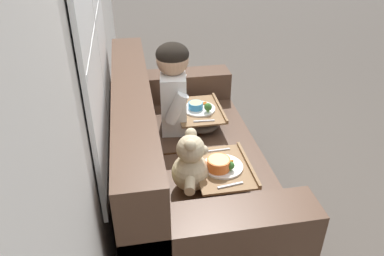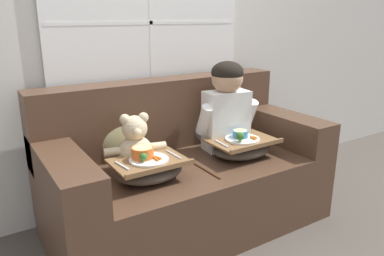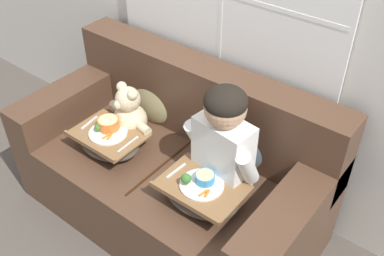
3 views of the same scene
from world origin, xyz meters
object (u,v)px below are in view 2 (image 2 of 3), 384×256
teddy_bear (136,146)px  lap_tray_child (242,147)px  couch (184,174)px  lap_tray_teddy (149,168)px  throw_pillow_behind_child (209,119)px  throw_pillow_behind_teddy (122,134)px  child_figure (227,102)px

teddy_bear → lap_tray_child: bearing=-14.5°
couch → lap_tray_child: size_ratio=4.15×
lap_tray_child → lap_tray_teddy: (-0.69, 0.00, 0.00)m
couch → teddy_bear: 0.44m
throw_pillow_behind_child → lap_tray_child: size_ratio=0.84×
throw_pillow_behind_teddy → lap_tray_teddy: (-0.00, -0.40, -0.10)m
lap_tray_child → child_figure: bearing=89.8°
teddy_bear → lap_tray_child: 0.72m
throw_pillow_behind_child → child_figure: size_ratio=0.60×
child_figure → lap_tray_teddy: size_ratio=1.48×
couch → lap_tray_teddy: (-0.35, -0.19, 0.19)m
throw_pillow_behind_child → teddy_bear: size_ratio=0.96×
couch → throw_pillow_behind_teddy: couch is taller
lap_tray_teddy → child_figure: bearing=14.6°
throw_pillow_behind_teddy → lap_tray_child: bearing=-29.9°
couch → teddy_bear: (-0.35, -0.01, 0.27)m
couch → lap_tray_teddy: size_ratio=4.35×
lap_tray_teddy → teddy_bear: bearing=89.7°
teddy_bear → couch: bearing=1.6°
throw_pillow_behind_teddy → lap_tray_child: 0.80m
child_figure → teddy_bear: 0.72m
couch → child_figure: (0.35, -0.01, 0.46)m
throw_pillow_behind_teddy → lap_tray_teddy: bearing=-90.3°
throw_pillow_behind_child → throw_pillow_behind_teddy: (-0.69, 0.00, 0.00)m
lap_tray_child → teddy_bear: bearing=165.5°
child_figure → lap_tray_teddy: bearing=-165.4°
throw_pillow_behind_teddy → lap_tray_child: size_ratio=0.86×
couch → lap_tray_child: 0.43m
throw_pillow_behind_child → lap_tray_child: bearing=-90.1°
couch → throw_pillow_behind_child: 0.50m
child_figure → lap_tray_child: size_ratio=1.41×
teddy_bear → lap_tray_child: size_ratio=0.88×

